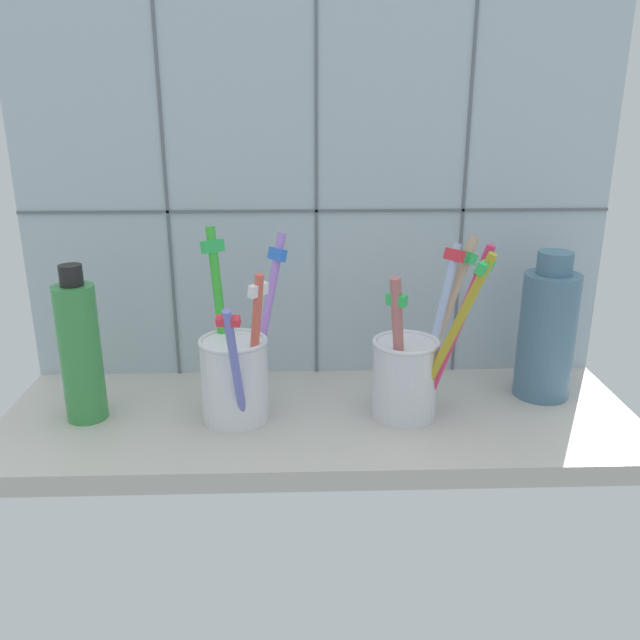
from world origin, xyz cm
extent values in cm
cube|color=#BCB7AD|center=(0.00, 0.00, 1.00)|extent=(64.00, 22.00, 2.00)
cube|color=#B2C1CC|center=(0.00, 12.00, 22.50)|extent=(64.00, 2.00, 45.00)
cube|color=slate|center=(-16.00, 10.90, 22.50)|extent=(0.30, 0.20, 45.00)
cube|color=slate|center=(0.00, 10.90, 22.50)|extent=(0.30, 0.20, 45.00)
cube|color=slate|center=(16.00, 10.90, 22.50)|extent=(0.30, 0.20, 45.00)
cube|color=slate|center=(0.00, 10.90, 20.83)|extent=(64.00, 0.20, 0.30)
cylinder|color=white|center=(-8.43, -0.54, 6.10)|extent=(6.60, 6.60, 8.21)
torus|color=silver|center=(-8.43, -0.54, 10.21)|extent=(6.77, 6.77, 0.50)
cylinder|color=green|center=(-9.78, 2.03, 11.54)|extent=(2.78, 3.45, 18.40)
cube|color=green|center=(-10.34, 2.84, 18.79)|extent=(2.38, 2.08, 1.30)
cylinder|color=#6B6FC9|center=(-7.77, -5.11, 8.98)|extent=(1.58, 5.93, 13.44)
cube|color=#E5333F|center=(-8.04, -7.14, 14.48)|extent=(2.13, 1.25, 1.02)
cylinder|color=#AF79E4|center=(-5.41, 1.96, 11.15)|extent=(4.84, 4.33, 17.73)
cube|color=blue|center=(-4.08, 3.11, 17.86)|extent=(2.10, 2.20, 1.34)
cylinder|color=#E05B48|center=(-6.27, -2.05, 9.89)|extent=(2.67, 2.46, 15.09)
cube|color=white|center=(-5.71, -2.53, 15.89)|extent=(1.95, 2.10, 1.21)
cylinder|color=silver|center=(8.43, -0.54, 5.91)|extent=(6.49, 6.49, 7.83)
torus|color=silver|center=(8.43, -0.54, 9.83)|extent=(6.66, 6.66, 0.50)
cylinder|color=tan|center=(12.48, 2.31, 10.88)|extent=(7.39, 4.26, 17.35)
cube|color=green|center=(14.69, 3.36, 17.40)|extent=(2.12, 2.70, 1.33)
cylinder|color=#A5C3EE|center=(11.74, 1.01, 10.70)|extent=(4.77, 3.88, 16.81)
cube|color=#E5333F|center=(13.25, 2.15, 17.89)|extent=(2.01, 2.23, 1.27)
cylinder|color=#B76565|center=(7.39, -2.49, 9.77)|extent=(2.86, 3.38, 14.91)
cube|color=green|center=(6.91, -3.15, 15.02)|extent=(2.10, 1.90, 1.18)
cylinder|color=#D73062|center=(12.48, -2.75, 11.28)|extent=(6.18, 3.51, 18.01)
cube|color=#E5333F|center=(14.33, -3.63, 18.09)|extent=(1.87, 2.55, 1.18)
cylinder|color=gold|center=(11.94, -3.48, 11.11)|extent=(6.64, 5.45, 17.72)
cube|color=green|center=(14.21, -5.26, 18.58)|extent=(2.41, 2.65, 1.26)
cylinder|color=slate|center=(23.98, 3.82, 8.71)|extent=(5.83, 5.83, 13.43)
cylinder|color=slate|center=(23.98, 3.82, 16.59)|extent=(3.58, 3.58, 2.32)
cylinder|color=#3A9046|center=(-23.30, -0.10, 8.87)|extent=(3.98, 3.98, 13.74)
cylinder|color=black|center=(-23.30, -0.10, 16.74)|extent=(2.19, 2.19, 2.00)
camera|label=1|loc=(-2.04, -60.90, 32.73)|focal=37.34mm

